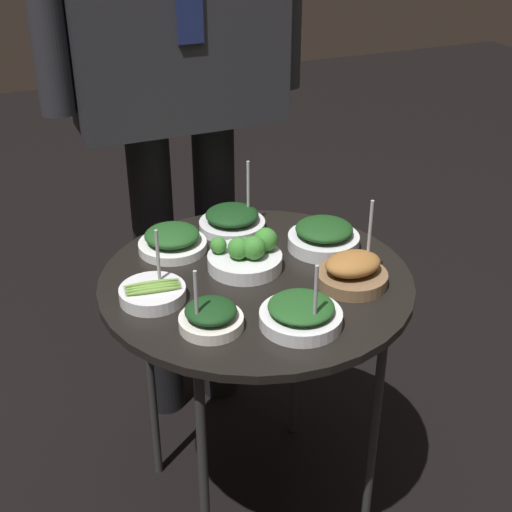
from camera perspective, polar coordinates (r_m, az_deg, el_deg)
ground_plane at (r=1.89m, az=0.00°, el=-19.01°), size 8.00×8.00×0.00m
serving_cart at (r=1.50m, az=0.00°, el=-3.27°), size 0.65×0.65×0.66m
bowl_spinach_mid_right at (r=1.58m, az=5.44°, el=1.57°), size 0.16×0.16×0.06m
bowl_broccoli_back_left at (r=1.49m, az=-0.77°, el=0.05°), size 0.16×0.16×0.08m
bowl_spinach_near_rim at (r=1.32m, az=3.62°, el=-4.64°), size 0.15×0.15×0.15m
bowl_spinach_far_rim at (r=1.31m, az=-3.63°, el=-4.87°), size 0.12×0.12×0.13m
bowl_spinach_mid_left at (r=1.57m, az=-6.71°, el=1.26°), size 0.15×0.15×0.05m
bowl_asparagus_back_right at (r=1.40m, az=-8.22°, el=-3.00°), size 0.13×0.13×0.14m
bowl_roast_front_left at (r=1.45m, az=7.72°, el=-1.25°), size 0.14×0.14×0.18m
bowl_spinach_front_center at (r=1.66m, az=-1.91°, el=2.92°), size 0.15×0.15×0.16m
waiter_figure at (r=1.71m, az=-6.60°, el=18.44°), size 0.64×0.24×1.74m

